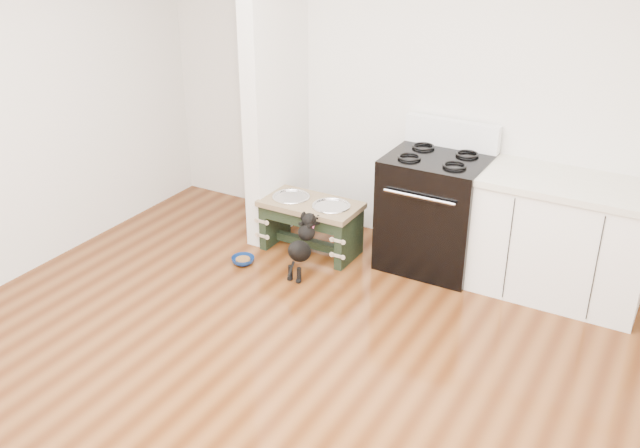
{
  "coord_description": "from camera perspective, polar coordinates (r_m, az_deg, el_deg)",
  "views": [
    {
      "loc": [
        1.99,
        -2.74,
        2.8
      ],
      "look_at": [
        -0.4,
        1.47,
        0.49
      ],
      "focal_mm": 40.0,
      "sensor_mm": 36.0,
      "label": 1
    }
  ],
  "objects": [
    {
      "name": "cabinet_run",
      "position": [
        5.5,
        18.73,
        -1.16
      ],
      "size": [
        1.24,
        0.64,
        0.91
      ],
      "color": "white",
      "rests_on": "ground"
    },
    {
      "name": "floor_bowl",
      "position": [
        5.85,
        -6.18,
        -2.91
      ],
      "size": [
        0.21,
        0.21,
        0.06
      ],
      "rotation": [
        0.0,
        0.0,
        -0.15
      ],
      "color": "navy",
      "rests_on": "ground"
    },
    {
      "name": "partition_wall",
      "position": [
        5.96,
        -3.56,
        11.42
      ],
      "size": [
        0.15,
        0.8,
        2.7
      ],
      "primitive_type": "cube",
      "color": "silver",
      "rests_on": "ground"
    },
    {
      "name": "room_shell",
      "position": [
        3.59,
        -6.1,
        6.19
      ],
      "size": [
        5.0,
        5.0,
        5.0
      ],
      "color": "silver",
      "rests_on": "ground"
    },
    {
      "name": "dog_feeder",
      "position": [
        5.89,
        -0.76,
        0.61
      ],
      "size": [
        0.82,
        0.44,
        0.47
      ],
      "color": "black",
      "rests_on": "ground"
    },
    {
      "name": "puppy",
      "position": [
        5.55,
        -1.42,
        -1.57
      ],
      "size": [
        0.14,
        0.42,
        0.5
      ],
      "color": "black",
      "rests_on": "ground"
    },
    {
      "name": "oven_range",
      "position": [
        5.7,
        9.15,
        1.13
      ],
      "size": [
        0.76,
        0.69,
        1.14
      ],
      "color": "black",
      "rests_on": "ground"
    },
    {
      "name": "ground",
      "position": [
        4.4,
        -5.1,
        -14.15
      ],
      "size": [
        5.0,
        5.0,
        0.0
      ],
      "primitive_type": "plane",
      "color": "#47210C",
      "rests_on": "ground"
    }
  ]
}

